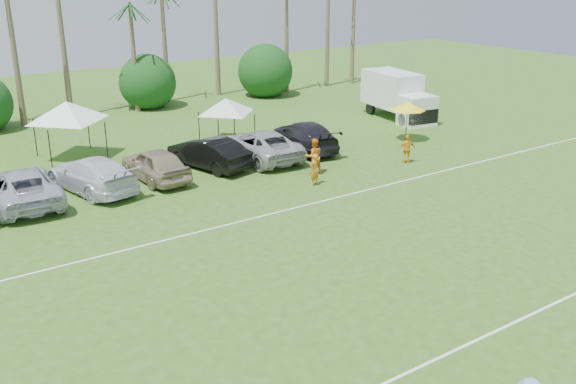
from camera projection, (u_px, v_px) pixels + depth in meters
field_lines at (326, 273)px, 23.12m from camera, size 80.00×12.10×0.01m
palm_tree_8 at (226, 5)px, 50.84m from camera, size 2.40×2.40×8.90m
bush_tree_2 at (144, 83)px, 49.79m from camera, size 4.00×4.00×4.00m
bush_tree_3 at (253, 71)px, 55.12m from camera, size 4.00×4.00×4.00m
sideline_player_a at (314, 170)px, 32.09m from camera, size 0.68×0.55×1.62m
sideline_player_b at (314, 156)px, 33.76m from camera, size 1.13×1.01×1.92m
sideline_player_c at (407, 149)px, 35.66m from camera, size 1.03×0.75×1.62m
box_truck at (398, 95)px, 45.75m from camera, size 3.25×6.55×3.23m
canopy_tent_left at (66, 101)px, 35.70m from camera, size 4.75×4.75×3.85m
canopy_tent_right at (226, 98)px, 39.31m from camera, size 3.96×3.96×3.21m
market_umbrella at (408, 106)px, 39.69m from camera, size 2.22×2.22×2.48m
parked_car_2 at (22, 187)px, 29.53m from camera, size 3.12×6.21×1.69m
parked_car_3 at (92, 174)px, 31.26m from camera, size 3.50×6.18×1.69m
parked_car_4 at (155, 164)px, 32.82m from camera, size 2.24×5.05×1.69m
parked_car_5 at (209, 153)px, 34.80m from camera, size 3.05×5.41×1.69m
parked_car_6 at (261, 145)px, 36.35m from camera, size 3.18×6.24×1.69m
parked_car_7 at (305, 136)px, 38.27m from camera, size 3.41×6.16×1.69m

